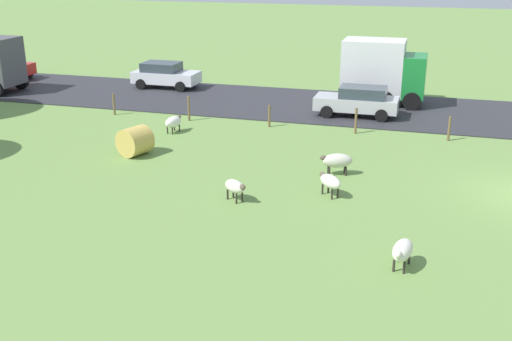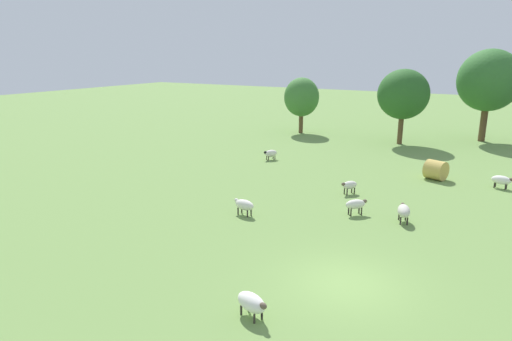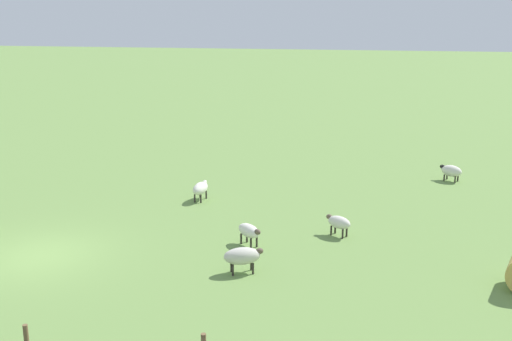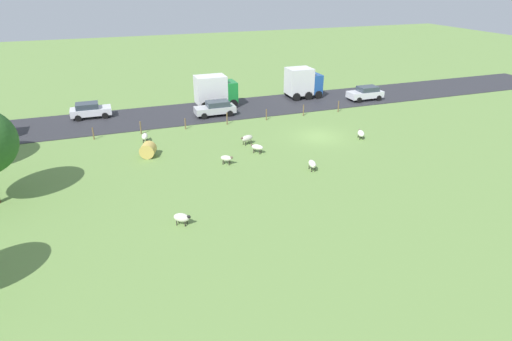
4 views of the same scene
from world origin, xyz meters
TOP-DOWN VIEW (x-y plane):
  - road_strip at (11.35, 0.00)m, footprint 8.00×80.00m
  - sheep_0 at (0.39, 7.00)m, footprint 0.91×1.33m
  - sheep_1 at (-6.65, 4.06)m, footprint 1.26×0.68m
  - sheep_4 at (-3.28, 9.98)m, footprint 0.90×1.03m
  - sheep_5 at (4.14, 15.51)m, footprint 1.23×0.72m
  - sheep_6 at (-1.90, 6.88)m, footprint 1.06×1.07m
  - hay_bale_0 at (0.45, 15.67)m, footprint 1.50×1.55m
  - fence_post_2 at (6.41, 2.81)m, footprint 0.12×0.12m
  - fence_post_3 at (6.41, 7.08)m, footprint 0.12×0.12m
  - fence_post_4 at (6.41, 11.35)m, footprint 0.12×0.12m
  - fence_post_5 at (6.41, 15.62)m, footprint 0.12×0.12m
  - fence_post_6 at (6.41, 19.90)m, footprint 0.12×0.12m
  - truck_2 at (12.90, 6.55)m, footprint 2.69×4.57m
  - car_0 at (12.99, 31.74)m, footprint 1.94×3.81m
  - car_2 at (9.58, 7.40)m, footprint 1.97×4.31m
  - car_3 at (13.41, 20.06)m, footprint 2.12×4.11m

SIDE VIEW (x-z plane):
  - road_strip at x=11.35m, z-range 0.00..0.06m
  - sheep_5 at x=4.14m, z-range 0.13..0.91m
  - sheep_4 at x=-3.28m, z-range 0.14..0.90m
  - sheep_1 at x=-6.65m, z-range 0.14..0.93m
  - sheep_6 at x=-1.90m, z-range 0.15..0.94m
  - fence_post_4 at x=6.41m, z-range 0.00..1.10m
  - fence_post_2 at x=6.41m, z-range 0.00..1.14m
  - fence_post_6 at x=6.41m, z-range 0.00..1.15m
  - sheep_0 at x=0.39m, z-range 0.15..1.00m
  - hay_bale_0 at x=0.45m, z-range 0.00..1.23m
  - fence_post_3 at x=6.41m, z-range 0.00..1.25m
  - fence_post_5 at x=6.41m, z-range 0.00..1.27m
  - car_2 at x=9.58m, z-range 0.09..1.65m
  - car_3 at x=13.41m, z-range 0.09..1.67m
  - car_0 at x=12.99m, z-range 0.09..1.70m
  - truck_2 at x=12.90m, z-range 0.15..3.70m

